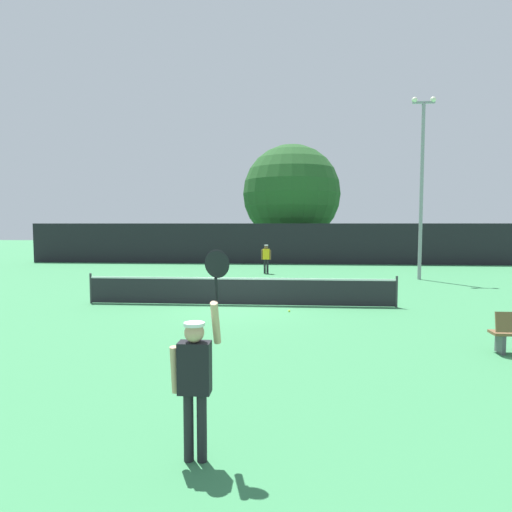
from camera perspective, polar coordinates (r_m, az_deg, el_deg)
The scene contains 10 objects.
ground_plane at distance 15.62m, azimuth -2.11°, elevation -6.31°, with size 120.00×120.00×0.00m, color #387F4C.
tennis_net at distance 15.54m, azimuth -2.11°, elevation -4.45°, with size 10.80×0.08×1.07m.
perimeter_fence at distance 31.68m, azimuth 1.25°, elevation 1.60°, with size 34.54×0.12×2.88m, color black.
player_serving at distance 5.45m, azimuth -7.73°, elevation -14.22°, with size 0.67×0.40×2.53m.
player_receiving at distance 25.36m, azimuth 1.31°, elevation -0.00°, with size 0.57×0.24×1.65m.
tennis_ball at distance 14.45m, azimuth 4.27°, elevation -7.04°, with size 0.07×0.07×0.07m, color #CCE033.
light_pole at distance 24.21m, azimuth 20.49°, elevation 9.36°, with size 1.18×0.28×9.15m.
large_tree at distance 36.73m, azimuth 4.57°, elevation 7.95°, with size 7.94×7.94×9.27m.
parked_car_near at distance 39.74m, azimuth -9.99°, elevation 1.09°, with size 2.27×4.36×1.69m.
parked_car_mid at distance 36.66m, azimuth 4.83°, elevation 0.89°, with size 2.47×4.42×1.69m.
Camera 1 is at (1.75, -15.26, 2.82)m, focal length 31.19 mm.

